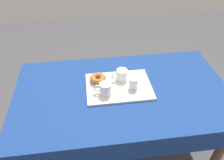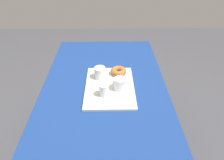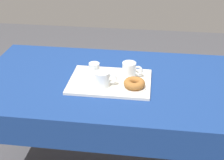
{
  "view_description": "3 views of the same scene",
  "coord_description": "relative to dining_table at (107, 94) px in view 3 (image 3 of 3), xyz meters",
  "views": [
    {
      "loc": [
        -0.22,
        -1.12,
        1.78
      ],
      "look_at": [
        -0.07,
        0.05,
        0.82
      ],
      "focal_mm": 35.26,
      "sensor_mm": 36.0,
      "label": 1
    },
    {
      "loc": [
        1.07,
        0.04,
        1.62
      ],
      "look_at": [
        -0.07,
        0.05,
        0.79
      ],
      "focal_mm": 32.48,
      "sensor_mm": 36.0,
      "label": 2
    },
    {
      "loc": [
        -0.24,
        1.58,
        1.64
      ],
      "look_at": [
        -0.03,
        0.03,
        0.78
      ],
      "focal_mm": 51.0,
      "sensor_mm": 36.0,
      "label": 3
    }
  ],
  "objects": [
    {
      "name": "sugar_donut_left",
      "position": [
        -0.16,
        0.1,
        0.14
      ],
      "size": [
        0.12,
        0.12,
        0.04
      ],
      "primitive_type": "torus",
      "color": "#A3662D",
      "rests_on": "donut_plate_left"
    },
    {
      "name": "water_glass_near",
      "position": [
        0.07,
        -0.0,
        0.15
      ],
      "size": [
        0.06,
        0.06,
        0.08
      ],
      "color": "white",
      "rests_on": "serving_tray"
    },
    {
      "name": "donut_plate_left",
      "position": [
        -0.16,
        0.1,
        0.12
      ],
      "size": [
        0.13,
        0.13,
        0.01
      ],
      "primitive_type": "cylinder",
      "color": "white",
      "rests_on": "serving_tray"
    },
    {
      "name": "tea_mug_left",
      "position": [
        0.01,
        0.1,
        0.15
      ],
      "size": [
        0.12,
        0.08,
        0.08
      ],
      "color": "white",
      "rests_on": "serving_tray"
    },
    {
      "name": "dining_table",
      "position": [
        0.0,
        0.0,
        0.0
      ],
      "size": [
        1.5,
        0.85,
        0.76
      ],
      "color": "navy",
      "rests_on": "ground"
    },
    {
      "name": "serving_tray",
      "position": [
        -0.02,
        0.04,
        0.11
      ],
      "size": [
        0.45,
        0.33,
        0.02
      ],
      "primitive_type": "cube",
      "color": "silver",
      "rests_on": "dining_table"
    },
    {
      "name": "tea_mug_right",
      "position": [
        -0.12,
        -0.03,
        0.15
      ],
      "size": [
        0.12,
        0.08,
        0.08
      ],
      "color": "white",
      "rests_on": "serving_tray"
    }
  ]
}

